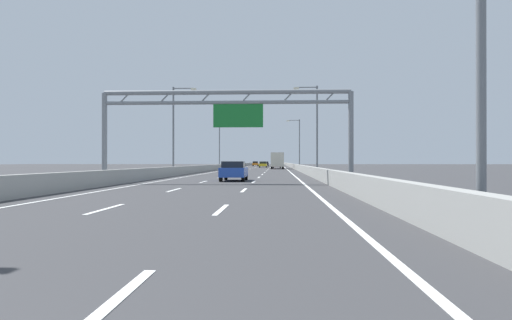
% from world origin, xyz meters
% --- Properties ---
extents(ground_plane, '(260.00, 260.00, 0.00)m').
position_xyz_m(ground_plane, '(0.00, 100.00, 0.00)').
color(ground_plane, '#38383A').
extents(lane_dash_left_1, '(0.16, 3.00, 0.01)m').
position_xyz_m(lane_dash_left_1, '(-1.80, 12.50, 0.01)').
color(lane_dash_left_1, white).
rests_on(lane_dash_left_1, ground_plane).
extents(lane_dash_left_2, '(0.16, 3.00, 0.01)m').
position_xyz_m(lane_dash_left_2, '(-1.80, 21.50, 0.01)').
color(lane_dash_left_2, white).
rests_on(lane_dash_left_2, ground_plane).
extents(lane_dash_left_3, '(0.16, 3.00, 0.01)m').
position_xyz_m(lane_dash_left_3, '(-1.80, 30.50, 0.01)').
color(lane_dash_left_3, white).
rests_on(lane_dash_left_3, ground_plane).
extents(lane_dash_left_4, '(0.16, 3.00, 0.01)m').
position_xyz_m(lane_dash_left_4, '(-1.80, 39.50, 0.01)').
color(lane_dash_left_4, white).
rests_on(lane_dash_left_4, ground_plane).
extents(lane_dash_left_5, '(0.16, 3.00, 0.01)m').
position_xyz_m(lane_dash_left_5, '(-1.80, 48.50, 0.01)').
color(lane_dash_left_5, white).
rests_on(lane_dash_left_5, ground_plane).
extents(lane_dash_left_6, '(0.16, 3.00, 0.01)m').
position_xyz_m(lane_dash_left_6, '(-1.80, 57.50, 0.01)').
color(lane_dash_left_6, white).
rests_on(lane_dash_left_6, ground_plane).
extents(lane_dash_left_7, '(0.16, 3.00, 0.01)m').
position_xyz_m(lane_dash_left_7, '(-1.80, 66.50, 0.01)').
color(lane_dash_left_7, white).
rests_on(lane_dash_left_7, ground_plane).
extents(lane_dash_left_8, '(0.16, 3.00, 0.01)m').
position_xyz_m(lane_dash_left_8, '(-1.80, 75.50, 0.01)').
color(lane_dash_left_8, white).
rests_on(lane_dash_left_8, ground_plane).
extents(lane_dash_left_9, '(0.16, 3.00, 0.01)m').
position_xyz_m(lane_dash_left_9, '(-1.80, 84.50, 0.01)').
color(lane_dash_left_9, white).
rests_on(lane_dash_left_9, ground_plane).
extents(lane_dash_left_10, '(0.16, 3.00, 0.01)m').
position_xyz_m(lane_dash_left_10, '(-1.80, 93.50, 0.01)').
color(lane_dash_left_10, white).
rests_on(lane_dash_left_10, ground_plane).
extents(lane_dash_left_11, '(0.16, 3.00, 0.01)m').
position_xyz_m(lane_dash_left_11, '(-1.80, 102.50, 0.01)').
color(lane_dash_left_11, white).
rests_on(lane_dash_left_11, ground_plane).
extents(lane_dash_left_12, '(0.16, 3.00, 0.01)m').
position_xyz_m(lane_dash_left_12, '(-1.80, 111.50, 0.01)').
color(lane_dash_left_12, white).
rests_on(lane_dash_left_12, ground_plane).
extents(lane_dash_left_13, '(0.16, 3.00, 0.01)m').
position_xyz_m(lane_dash_left_13, '(-1.80, 120.50, 0.01)').
color(lane_dash_left_13, white).
rests_on(lane_dash_left_13, ground_plane).
extents(lane_dash_left_14, '(0.16, 3.00, 0.01)m').
position_xyz_m(lane_dash_left_14, '(-1.80, 129.50, 0.01)').
color(lane_dash_left_14, white).
rests_on(lane_dash_left_14, ground_plane).
extents(lane_dash_left_15, '(0.16, 3.00, 0.01)m').
position_xyz_m(lane_dash_left_15, '(-1.80, 138.50, 0.01)').
color(lane_dash_left_15, white).
rests_on(lane_dash_left_15, ground_plane).
extents(lane_dash_left_16, '(0.16, 3.00, 0.01)m').
position_xyz_m(lane_dash_left_16, '(-1.80, 147.50, 0.01)').
color(lane_dash_left_16, white).
rests_on(lane_dash_left_16, ground_plane).
extents(lane_dash_left_17, '(0.16, 3.00, 0.01)m').
position_xyz_m(lane_dash_left_17, '(-1.80, 156.50, 0.01)').
color(lane_dash_left_17, white).
rests_on(lane_dash_left_17, ground_plane).
extents(lane_dash_right_0, '(0.16, 3.00, 0.01)m').
position_xyz_m(lane_dash_right_0, '(1.80, 3.50, 0.01)').
color(lane_dash_right_0, white).
rests_on(lane_dash_right_0, ground_plane).
extents(lane_dash_right_1, '(0.16, 3.00, 0.01)m').
position_xyz_m(lane_dash_right_1, '(1.80, 12.50, 0.01)').
color(lane_dash_right_1, white).
rests_on(lane_dash_right_1, ground_plane).
extents(lane_dash_right_2, '(0.16, 3.00, 0.01)m').
position_xyz_m(lane_dash_right_2, '(1.80, 21.50, 0.01)').
color(lane_dash_right_2, white).
rests_on(lane_dash_right_2, ground_plane).
extents(lane_dash_right_3, '(0.16, 3.00, 0.01)m').
position_xyz_m(lane_dash_right_3, '(1.80, 30.50, 0.01)').
color(lane_dash_right_3, white).
rests_on(lane_dash_right_3, ground_plane).
extents(lane_dash_right_4, '(0.16, 3.00, 0.01)m').
position_xyz_m(lane_dash_right_4, '(1.80, 39.50, 0.01)').
color(lane_dash_right_4, white).
rests_on(lane_dash_right_4, ground_plane).
extents(lane_dash_right_5, '(0.16, 3.00, 0.01)m').
position_xyz_m(lane_dash_right_5, '(1.80, 48.50, 0.01)').
color(lane_dash_right_5, white).
rests_on(lane_dash_right_5, ground_plane).
extents(lane_dash_right_6, '(0.16, 3.00, 0.01)m').
position_xyz_m(lane_dash_right_6, '(1.80, 57.50, 0.01)').
color(lane_dash_right_6, white).
rests_on(lane_dash_right_6, ground_plane).
extents(lane_dash_right_7, '(0.16, 3.00, 0.01)m').
position_xyz_m(lane_dash_right_7, '(1.80, 66.50, 0.01)').
color(lane_dash_right_7, white).
rests_on(lane_dash_right_7, ground_plane).
extents(lane_dash_right_8, '(0.16, 3.00, 0.01)m').
position_xyz_m(lane_dash_right_8, '(1.80, 75.50, 0.01)').
color(lane_dash_right_8, white).
rests_on(lane_dash_right_8, ground_plane).
extents(lane_dash_right_9, '(0.16, 3.00, 0.01)m').
position_xyz_m(lane_dash_right_9, '(1.80, 84.50, 0.01)').
color(lane_dash_right_9, white).
rests_on(lane_dash_right_9, ground_plane).
extents(lane_dash_right_10, '(0.16, 3.00, 0.01)m').
position_xyz_m(lane_dash_right_10, '(1.80, 93.50, 0.01)').
color(lane_dash_right_10, white).
rests_on(lane_dash_right_10, ground_plane).
extents(lane_dash_right_11, '(0.16, 3.00, 0.01)m').
position_xyz_m(lane_dash_right_11, '(1.80, 102.50, 0.01)').
color(lane_dash_right_11, white).
rests_on(lane_dash_right_11, ground_plane).
extents(lane_dash_right_12, '(0.16, 3.00, 0.01)m').
position_xyz_m(lane_dash_right_12, '(1.80, 111.50, 0.01)').
color(lane_dash_right_12, white).
rests_on(lane_dash_right_12, ground_plane).
extents(lane_dash_right_13, '(0.16, 3.00, 0.01)m').
position_xyz_m(lane_dash_right_13, '(1.80, 120.50, 0.01)').
color(lane_dash_right_13, white).
rests_on(lane_dash_right_13, ground_plane).
extents(lane_dash_right_14, '(0.16, 3.00, 0.01)m').
position_xyz_m(lane_dash_right_14, '(1.80, 129.50, 0.01)').
color(lane_dash_right_14, white).
rests_on(lane_dash_right_14, ground_plane).
extents(lane_dash_right_15, '(0.16, 3.00, 0.01)m').
position_xyz_m(lane_dash_right_15, '(1.80, 138.50, 0.01)').
color(lane_dash_right_15, white).
rests_on(lane_dash_right_15, ground_plane).
extents(lane_dash_right_16, '(0.16, 3.00, 0.01)m').
position_xyz_m(lane_dash_right_16, '(1.80, 147.50, 0.01)').
color(lane_dash_right_16, white).
rests_on(lane_dash_right_16, ground_plane).
extents(lane_dash_right_17, '(0.16, 3.00, 0.01)m').
position_xyz_m(lane_dash_right_17, '(1.80, 156.50, 0.01)').
color(lane_dash_right_17, white).
rests_on(lane_dash_right_17, ground_plane).
extents(edge_line_left, '(0.16, 176.00, 0.01)m').
position_xyz_m(edge_line_left, '(-5.25, 88.00, 0.01)').
color(edge_line_left, white).
rests_on(edge_line_left, ground_plane).
extents(edge_line_right, '(0.16, 176.00, 0.01)m').
position_xyz_m(edge_line_right, '(5.25, 88.00, 0.01)').
color(edge_line_right, white).
rests_on(edge_line_right, ground_plane).
extents(barrier_left, '(0.45, 220.00, 0.95)m').
position_xyz_m(barrier_left, '(-6.90, 110.00, 0.47)').
color(barrier_left, '#9E9E99').
rests_on(barrier_left, ground_plane).
extents(barrier_right, '(0.45, 220.00, 0.95)m').
position_xyz_m(barrier_right, '(6.90, 110.00, 0.47)').
color(barrier_right, '#9E9E99').
rests_on(barrier_right, ground_plane).
extents(sign_gantry, '(17.26, 0.36, 6.36)m').
position_xyz_m(sign_gantry, '(0.11, 28.97, 4.88)').
color(sign_gantry, gray).
rests_on(sign_gantry, ground_plane).
extents(streetlamp_left_mid, '(2.58, 0.28, 9.50)m').
position_xyz_m(streetlamp_left_mid, '(-7.47, 45.94, 5.40)').
color(streetlamp_left_mid, slate).
rests_on(streetlamp_left_mid, ground_plane).
extents(streetlamp_right_mid, '(2.58, 0.28, 9.50)m').
position_xyz_m(streetlamp_right_mid, '(7.47, 45.94, 5.40)').
color(streetlamp_right_mid, slate).
rests_on(streetlamp_right_mid, ground_plane).
extents(streetlamp_left_far, '(2.58, 0.28, 9.50)m').
position_xyz_m(streetlamp_left_far, '(-7.47, 83.51, 5.40)').
color(streetlamp_left_far, slate).
rests_on(streetlamp_left_far, ground_plane).
extents(streetlamp_right_far, '(2.58, 0.28, 9.50)m').
position_xyz_m(streetlamp_right_far, '(7.47, 83.51, 5.40)').
color(streetlamp_right_far, slate).
rests_on(streetlamp_right_far, ground_plane).
extents(orange_car, '(1.80, 4.34, 1.49)m').
position_xyz_m(orange_car, '(-3.39, 136.34, 0.77)').
color(orange_car, orange).
rests_on(orange_car, ground_plane).
extents(red_car, '(1.72, 4.35, 1.49)m').
position_xyz_m(red_car, '(3.36, 95.08, 0.77)').
color(red_car, red).
rests_on(red_car, ground_plane).
extents(blue_car, '(1.84, 4.24, 1.48)m').
position_xyz_m(blue_car, '(0.21, 32.34, 0.75)').
color(blue_car, '#2347AD').
rests_on(blue_car, ground_plane).
extents(yellow_car, '(1.88, 4.33, 1.44)m').
position_xyz_m(yellow_car, '(-0.00, 105.04, 0.74)').
color(yellow_car, yellow).
rests_on(yellow_car, ground_plane).
extents(black_car, '(1.75, 4.30, 1.45)m').
position_xyz_m(black_car, '(0.07, 126.05, 0.75)').
color(black_car, black).
rests_on(black_car, ground_plane).
extents(box_truck, '(2.48, 8.01, 3.16)m').
position_xyz_m(box_truck, '(3.47, 85.21, 1.72)').
color(box_truck, '#194799').
rests_on(box_truck, ground_plane).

